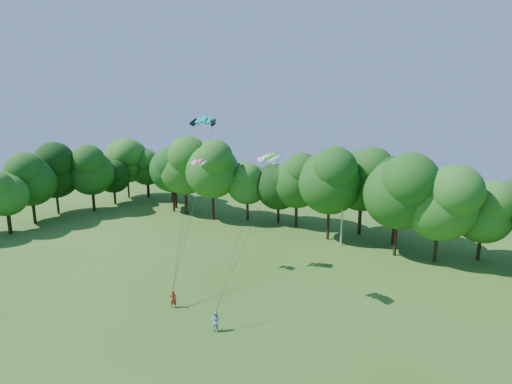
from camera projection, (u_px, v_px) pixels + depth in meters
The scene contains 10 objects.
ground at pixel (132, 383), 26.14m from camera, with size 160.00×160.00×0.00m, color #2C5216.
utility_pole at pixel (342, 212), 51.33m from camera, with size 1.79×0.22×8.93m.
kite_flyer_left at pixel (173, 299), 35.90m from camera, with size 0.60×0.40×1.65m, color #B32717.
kite_flyer_right at pixel (216, 321), 32.16m from camera, with size 0.82×0.64×1.69m, color #A2BFE1.
kite_teal at pixel (204, 119), 41.50m from camera, with size 2.84×1.99×0.68m.
kite_green at pixel (271, 156), 34.35m from camera, with size 2.61×1.77×0.52m.
kite_pink at pixel (199, 161), 41.92m from camera, with size 1.74×0.97×0.38m.
tree_back_west at pixel (172, 168), 67.83m from camera, with size 8.41×8.41×12.23m.
tree_back_center at pixel (397, 181), 51.13m from camera, with size 9.29×9.29×13.52m.
tree_flank_west at pixel (30, 174), 61.49m from camera, with size 8.40×8.40×12.21m.
Camera 1 is at (19.51, -14.56, 17.73)m, focal length 28.00 mm.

